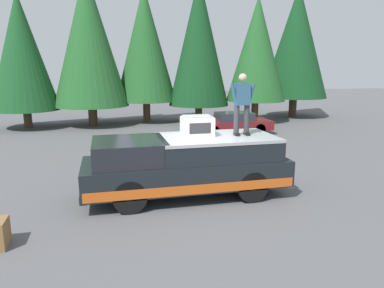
{
  "coord_description": "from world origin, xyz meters",
  "views": [
    {
      "loc": [
        -8.96,
        2.28,
        3.48
      ],
      "look_at": [
        0.76,
        -0.09,
        1.35
      ],
      "focal_mm": 33.42,
      "sensor_mm": 36.0,
      "label": 1
    }
  ],
  "objects": [
    {
      "name": "conifer_center_left",
      "position": [
        13.58,
        -3.66,
        5.1
      ],
      "size": [
        3.85,
        3.85,
        9.1
      ],
      "color": "#4C3826",
      "rests_on": "ground"
    },
    {
      "name": "pickup_truck",
      "position": [
        0.26,
        0.21,
        0.87
      ],
      "size": [
        2.01,
        5.54,
        1.65
      ],
      "color": "black",
      "rests_on": "ground"
    },
    {
      "name": "conifer_right",
      "position": [
        13.81,
        3.04,
        5.15
      ],
      "size": [
        4.48,
        4.48,
        9.11
      ],
      "color": "#4C3826",
      "rests_on": "ground"
    },
    {
      "name": "compressor_unit",
      "position": [
        0.42,
        -0.15,
        1.93
      ],
      "size": [
        0.65,
        0.84,
        0.56
      ],
      "color": "white",
      "rests_on": "pickup_truck"
    },
    {
      "name": "conifer_center_right",
      "position": [
        14.57,
        -0.38,
        4.93
      ],
      "size": [
        3.91,
        3.91,
        8.52
      ],
      "color": "#4C3826",
      "rests_on": "ground"
    },
    {
      "name": "conifer_far_left",
      "position": [
        14.67,
        -11.08,
        5.24
      ],
      "size": [
        4.6,
        4.6,
        9.12
      ],
      "color": "#4C3826",
      "rests_on": "ground"
    },
    {
      "name": "conifer_far_right",
      "position": [
        13.66,
        6.75,
        4.37
      ],
      "size": [
        3.82,
        3.82,
        7.7
      ],
      "color": "#4C3826",
      "rests_on": "ground"
    },
    {
      "name": "conifer_left",
      "position": [
        12.88,
        -7.31,
        4.64
      ],
      "size": [
        3.79,
        3.79,
        7.91
      ],
      "color": "#4C3826",
      "rests_on": "ground"
    },
    {
      "name": "ground_plane",
      "position": [
        0.0,
        0.0,
        0.0
      ],
      "size": [
        90.0,
        90.0,
        0.0
      ],
      "primitive_type": "plane",
      "color": "#565659"
    },
    {
      "name": "person_on_truck_bed",
      "position": [
        0.23,
        -1.37,
        2.55
      ],
      "size": [
        0.29,
        0.72,
        1.69
      ],
      "color": "#333338",
      "rests_on": "pickup_truck"
    },
    {
      "name": "parked_car_maroon",
      "position": [
        8.93,
        -4.34,
        0.58
      ],
      "size": [
        1.64,
        4.1,
        1.16
      ],
      "color": "maroon",
      "rests_on": "ground"
    }
  ]
}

